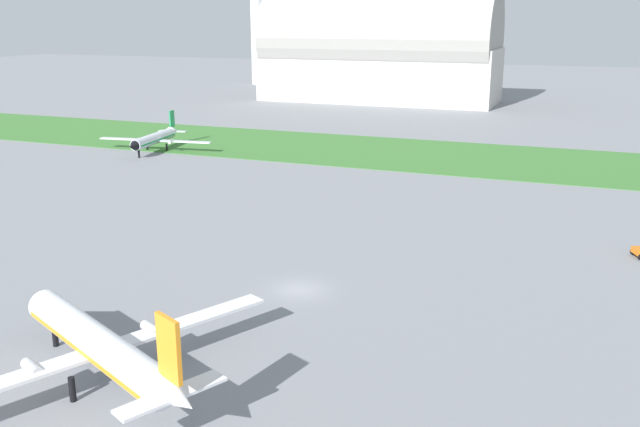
{
  "coord_description": "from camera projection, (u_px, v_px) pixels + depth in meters",
  "views": [
    {
      "loc": [
        21.05,
        -48.78,
        21.51
      ],
      "look_at": [
        -2.93,
        12.2,
        3.0
      ],
      "focal_mm": 38.92,
      "sensor_mm": 36.0,
      "label": 1
    }
  ],
  "objects": [
    {
      "name": "ground_plane",
      "position": [
        299.0,
        290.0,
        56.95
      ],
      "size": [
        600.0,
        600.0,
        0.0
      ],
      "primitive_type": "plane",
      "color": "gray"
    },
    {
      "name": "grass_taxiway_strip",
      "position": [
        448.0,
        156.0,
        111.56
      ],
      "size": [
        360.0,
        28.0,
        0.08
      ],
      "primitive_type": "cube",
      "color": "#3D7533",
      "rests_on": "ground_plane"
    },
    {
      "name": "airplane_taxiing_turboprop",
      "position": [
        155.0,
        138.0,
        115.53
      ],
      "size": [
        19.83,
        17.03,
        5.95
      ],
      "rotation": [
        0.0,
        0.0,
        4.85
      ],
      "color": "silver",
      "rests_on": "ground_plane"
    },
    {
      "name": "airplane_foreground_turboprop",
      "position": [
        99.0,
        345.0,
        41.56
      ],
      "size": [
        19.3,
        22.21,
        7.18
      ],
      "rotation": [
        0.0,
        0.0,
        2.69
      ],
      "color": "white",
      "rests_on": "ground_plane"
    },
    {
      "name": "hangar_distant",
      "position": [
        380.0,
        50.0,
        183.36
      ],
      "size": [
        61.69,
        26.05,
        29.48
      ],
      "color": "#BCB7B2",
      "rests_on": "ground_plane"
    },
    {
      "name": "control_tower",
      "position": [
        257.0,
        20.0,
        228.65
      ],
      "size": [
        8.0,
        8.0,
        35.26
      ],
      "color": "silver",
      "rests_on": "ground_plane"
    }
  ]
}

